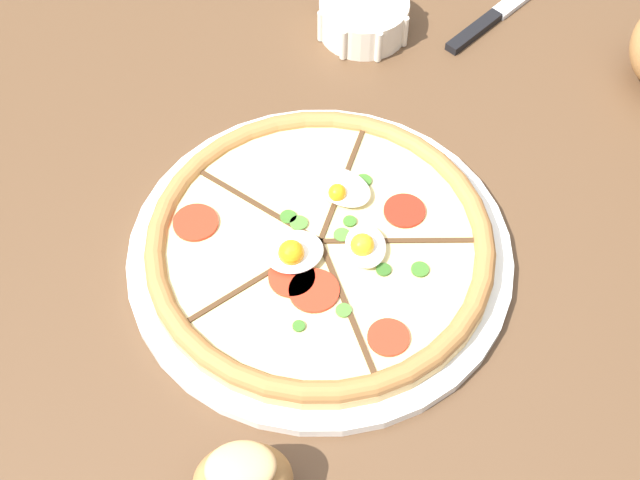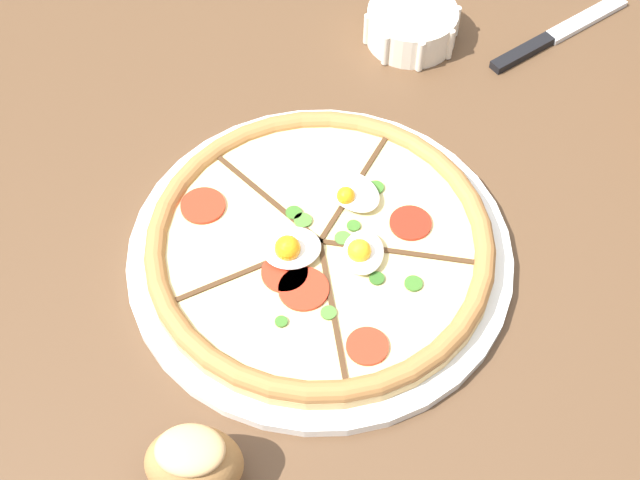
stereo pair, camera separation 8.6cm
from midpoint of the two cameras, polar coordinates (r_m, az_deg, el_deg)
name	(u,v)px [view 2 (the right image)]	position (r m, az deg, el deg)	size (l,w,h in m)	color
ground_plane	(282,440)	(1.57, -0.87, -12.83)	(12.00, 12.00, 0.00)	#3D2D23
dining_table	(263,231)	(1.03, -1.30, 0.43)	(1.22, 0.84, 0.72)	#513823
pizza	(320,247)	(0.87, 2.83, -0.64)	(0.38, 0.38, 0.05)	white
ramekin_bowl	(412,24)	(1.08, 8.22, 13.38)	(0.11, 0.11, 0.04)	silver
bread_piece_mid	(194,462)	(0.74, -4.75, -14.24)	(0.09, 0.07, 0.07)	#A3703D
knife_main	(558,34)	(1.14, 17.14, 12.37)	(0.19, 0.11, 0.01)	silver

